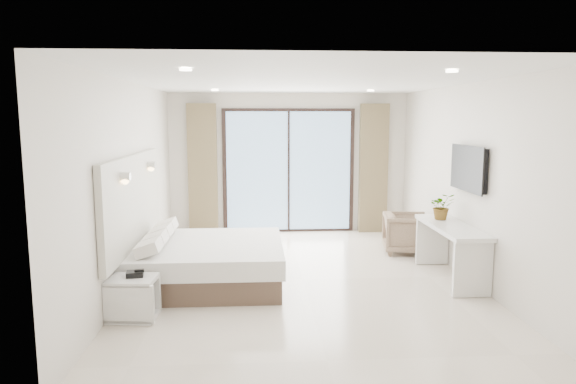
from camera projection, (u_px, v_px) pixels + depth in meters
name	position (u px, v px, depth m)	size (l,w,h in m)	color
ground	(303.00, 279.00, 7.13)	(6.20, 6.20, 0.00)	beige
room_shell	(285.00, 162.00, 7.62)	(4.62, 6.22, 2.72)	silver
bed	(207.00, 262.00, 6.94)	(1.99, 1.90, 0.70)	brown
nightstand	(133.00, 298.00, 5.71)	(0.55, 0.47, 0.47)	silver
phone	(135.00, 274.00, 5.70)	(0.18, 0.14, 0.06)	black
console_desk	(451.00, 239.00, 7.07)	(0.51, 1.64, 0.77)	silver
plant	(442.00, 209.00, 7.40)	(0.35, 0.39, 0.30)	#33662D
armchair	(406.00, 231.00, 8.52)	(0.70, 0.66, 0.72)	#8B715B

